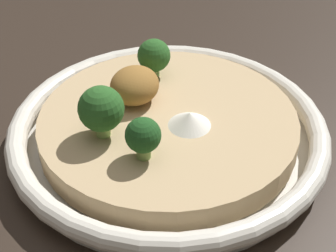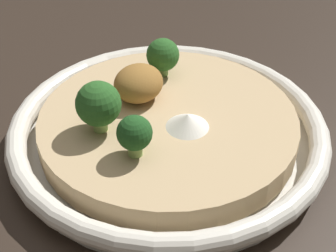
{
  "view_description": "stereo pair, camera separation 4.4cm",
  "coord_description": "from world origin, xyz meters",
  "px_view_note": "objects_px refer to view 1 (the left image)",
  "views": [
    {
      "loc": [
        -0.33,
        -0.12,
        0.29
      ],
      "look_at": [
        0.0,
        0.0,
        0.02
      ],
      "focal_mm": 55.0,
      "sensor_mm": 36.0,
      "label": 1
    },
    {
      "loc": [
        -0.31,
        -0.16,
        0.29
      ],
      "look_at": [
        0.0,
        0.0,
        0.02
      ],
      "focal_mm": 55.0,
      "sensor_mm": 36.0,
      "label": 2
    }
  ],
  "objects_px": {
    "broccoli_back_right": "(154,56)",
    "broccoli_left": "(141,136)",
    "risotto_bowl": "(168,130)",
    "broccoli_back_left": "(101,110)"
  },
  "relations": [
    {
      "from": "risotto_bowl",
      "to": "broccoli_left",
      "type": "height_order",
      "value": "broccoli_left"
    },
    {
      "from": "risotto_bowl",
      "to": "broccoli_back_left",
      "type": "height_order",
      "value": "broccoli_back_left"
    },
    {
      "from": "broccoli_back_right",
      "to": "broccoli_back_left",
      "type": "xyz_separation_m",
      "value": [
        -0.1,
        0.01,
        0.0
      ]
    },
    {
      "from": "risotto_bowl",
      "to": "broccoli_left",
      "type": "distance_m",
      "value": 0.07
    },
    {
      "from": "broccoli_back_right",
      "to": "broccoli_left",
      "type": "distance_m",
      "value": 0.12
    },
    {
      "from": "broccoli_left",
      "to": "broccoli_back_left",
      "type": "bearing_deg",
      "value": 69.47
    },
    {
      "from": "broccoli_back_right",
      "to": "broccoli_left",
      "type": "relative_size",
      "value": 1.06
    },
    {
      "from": "broccoli_back_right",
      "to": "broccoli_left",
      "type": "height_order",
      "value": "broccoli_back_right"
    },
    {
      "from": "broccoli_back_right",
      "to": "risotto_bowl",
      "type": "bearing_deg",
      "value": -149.34
    },
    {
      "from": "risotto_bowl",
      "to": "broccoli_back_left",
      "type": "bearing_deg",
      "value": 135.62
    }
  ]
}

